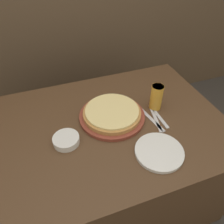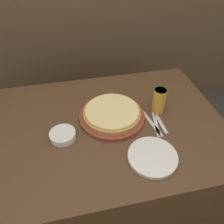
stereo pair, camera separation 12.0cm
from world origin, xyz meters
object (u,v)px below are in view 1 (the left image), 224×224
Objects in this scene: beer_glass at (156,96)px; dinner_knife at (155,118)px; dinner_plate at (159,152)px; pizza_on_board at (112,114)px; fork at (151,119)px; spoon at (159,117)px; side_bowl at (66,140)px.

dinner_knife is (-0.04, -0.09, -0.08)m from beer_glass.
beer_glass is 0.34m from dinner_plate.
pizza_on_board is at bearing 157.95° from dinner_knife.
beer_glass is 0.13m from dinner_knife.
fork is 0.03m from dinner_knife.
dinner_plate reaches higher than spoon.
dinner_plate is 1.06× the size of fork.
dinner_plate is 0.46m from side_bowl.
spoon is (-0.02, -0.09, -0.08)m from beer_glass.
pizza_on_board reaches higher than fork.
beer_glass is at bearing 63.98° from dinner_knife.
side_bowl is at bearing -179.46° from dinner_knife.
fork is (0.48, 0.00, -0.02)m from side_bowl.
fork is 1.17× the size of spoon.
dinner_knife is at bearing -180.00° from spoon.
spoon is at bearing -20.03° from pizza_on_board.
dinner_plate is 1.06× the size of dinner_knife.
spoon is (0.53, 0.00, -0.02)m from side_bowl.
dinner_knife is (0.10, 0.22, -0.01)m from dinner_plate.
dinner_knife is (0.50, 0.00, -0.02)m from side_bowl.
side_bowl reaches higher than dinner_plate.
pizza_on_board is 1.66× the size of fork.
fork is at bearing 180.00° from dinner_knife.
side_bowl is 0.70× the size of spoon.
side_bowl is 0.48m from fork.
pizza_on_board is 2.40× the size of beer_glass.
side_bowl reaches higher than dinner_knife.
pizza_on_board is 0.27m from beer_glass.
dinner_plate is 0.23m from fork.
dinner_plate is at bearing -114.15° from dinner_knife.
pizza_on_board is at bearing 159.97° from spoon.
beer_glass reaches higher than spoon.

